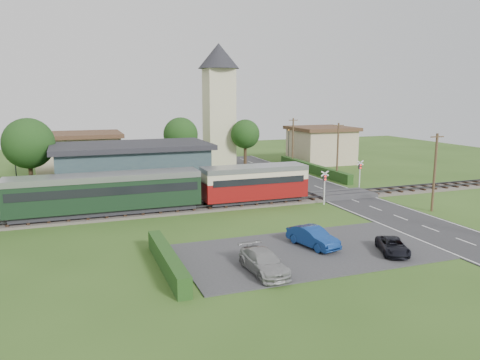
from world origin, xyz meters
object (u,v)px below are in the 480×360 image
object	(u,v)px
station_building	(132,168)
crossing_signal_far	(360,171)
pedestrian_near	(226,186)
car_park_blue	(313,237)
equipment_hut	(49,194)
house_west	(79,154)
pedestrian_far	(73,197)
crossing_signal_near	(325,183)
house_east	(321,145)
train	(66,195)
church_tower	(219,95)
car_on_road	(281,170)
car_park_dark	(393,246)
car_park_silver	(264,262)

from	to	relation	value
station_building	crossing_signal_far	world-z (taller)	station_building
station_building	crossing_signal_far	distance (m)	24.51
station_building	pedestrian_near	bearing A→B (deg)	-38.81
crossing_signal_far	car_park_blue	bearing A→B (deg)	-132.59
equipment_hut	house_west	world-z (taller)	house_west
equipment_hut	car_park_blue	world-z (taller)	equipment_hut
crossing_signal_far	pedestrian_far	bearing A→B (deg)	178.18
crossing_signal_near	pedestrian_near	world-z (taller)	crossing_signal_near
house_east	pedestrian_near	world-z (taller)	house_east
equipment_hut	house_east	distance (m)	42.41
crossing_signal_far	car_park_blue	size ratio (longest dim) A/B	0.80
train	church_tower	xyz separation A→B (m)	(21.59, 26.00, 8.05)
equipment_hut	crossing_signal_near	xyz separation A→B (m)	(24.40, -5.61, 0.39)
car_on_road	pedestrian_near	xyz separation A→B (m)	(-11.61, -11.83, 0.84)
equipment_hut	church_tower	size ratio (longest dim) A/B	0.14
church_tower	pedestrian_near	xyz separation A→B (m)	(-6.86, -23.55, -8.79)
crossing_signal_far	car_park_dark	size ratio (longest dim) A/B	0.93
train	car_park_dark	distance (m)	25.88
crossing_signal_near	pedestrian_near	size ratio (longest dim) A/B	1.67
equipment_hut	house_west	xyz separation A→B (m)	(3.00, 19.80, 1.04)
house_west	car_park_blue	xyz separation A→B (m)	(14.20, -36.27, -2.03)
station_building	house_west	distance (m)	14.87
station_building	car_park_dark	size ratio (longest dim) A/B	4.55
train	house_west	distance (m)	23.06
station_building	church_tower	size ratio (longest dim) A/B	0.91
pedestrian_near	house_west	bearing A→B (deg)	-62.58
crossing_signal_near	pedestrian_far	world-z (taller)	crossing_signal_near
car_park_dark	pedestrian_near	distance (m)	19.49
train	station_building	bearing A→B (deg)	53.77
train	pedestrian_near	size ratio (longest dim) A/B	22.02
house_east	crossing_signal_near	bearing A→B (deg)	-119.13
equipment_hut	pedestrian_far	world-z (taller)	equipment_hut
station_building	car_park_dark	bearing A→B (deg)	-61.94
church_tower	car_park_blue	distance (m)	40.81
house_east	car_park_dark	bearing A→B (deg)	-113.36
equipment_hut	car_park_silver	xyz separation A→B (m)	(12.18, -19.70, -1.02)
equipment_hut	crossing_signal_far	xyz separation A→B (m)	(31.60, -0.81, 0.39)
house_west	car_on_road	world-z (taller)	house_west
church_tower	crossing_signal_near	world-z (taller)	church_tower
car_on_road	pedestrian_far	distance (m)	28.02
equipment_hut	car_park_blue	xyz separation A→B (m)	(17.20, -16.47, -0.99)
car_on_road	car_park_dark	xyz separation A→B (m)	(-6.27, -30.56, -0.02)
car_park_dark	pedestrian_near	xyz separation A→B (m)	(-5.33, 18.72, 0.86)
station_building	house_west	world-z (taller)	house_west
station_building	pedestrian_near	size ratio (longest dim) A/B	8.15
equipment_hut	pedestrian_far	size ratio (longest dim) A/B	1.55
car_on_road	car_park_blue	world-z (taller)	car_park_blue
house_west	church_tower	bearing A→B (deg)	8.53
car_park_silver	car_park_dark	size ratio (longest dim) A/B	1.27
equipment_hut	train	size ratio (longest dim) A/B	0.06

